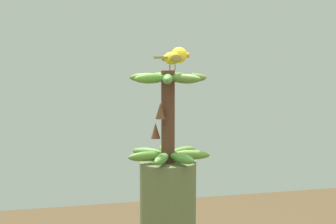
{
  "coord_description": "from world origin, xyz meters",
  "views": [
    {
      "loc": [
        -0.44,
        -1.81,
        1.75
      ],
      "look_at": [
        0.0,
        0.0,
        1.54
      ],
      "focal_mm": 53.37,
      "sensor_mm": 36.0,
      "label": 1
    }
  ],
  "objects": [
    {
      "name": "perched_bird",
      "position": [
        0.03,
        0.01,
        1.75
      ],
      "size": [
        0.17,
        0.14,
        0.09
      ],
      "color": "#C68933",
      "rests_on": "banana_bunch"
    },
    {
      "name": "banana_bunch",
      "position": [
        -0.0,
        -0.0,
        1.53
      ],
      "size": [
        0.32,
        0.31,
        0.35
      ],
      "color": "#4C2D1E",
      "rests_on": "banana_tree"
    }
  ]
}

